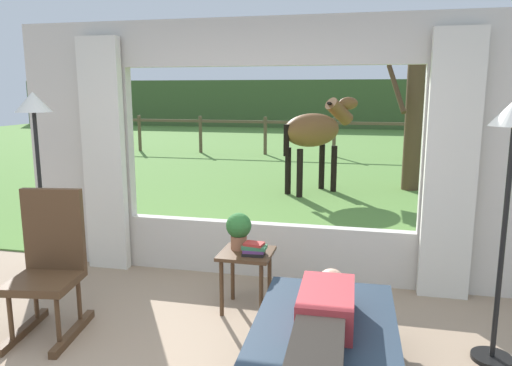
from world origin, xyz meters
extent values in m
cube|color=beige|center=(-2.02, 2.26, 1.27)|extent=(1.15, 0.12, 2.55)
cube|color=beige|center=(2.02, 2.26, 1.27)|extent=(1.15, 0.12, 2.55)
cube|color=beige|center=(0.00, 2.26, 0.28)|extent=(2.90, 0.12, 0.55)
cube|color=beige|center=(0.00, 2.26, 2.33)|extent=(2.90, 0.12, 0.45)
cube|color=silver|center=(-1.69, 2.12, 1.20)|extent=(0.44, 0.10, 2.40)
cube|color=silver|center=(1.69, 2.12, 1.20)|extent=(0.44, 0.10, 2.40)
cube|color=#568438|center=(0.00, 13.16, 0.01)|extent=(36.00, 21.68, 0.02)
cube|color=#415B2F|center=(0.00, 23.00, 1.20)|extent=(36.00, 2.00, 2.40)
cube|color=#233342|center=(0.76, 0.35, 0.33)|extent=(0.95, 1.73, 0.18)
cube|color=#B23338|center=(0.76, 0.50, 0.53)|extent=(0.36, 0.61, 0.22)
cube|color=#4C4238|center=(0.76, -0.10, 0.51)|extent=(0.30, 0.69, 0.18)
sphere|color=tan|center=(0.76, 0.89, 0.53)|extent=(0.20, 0.20, 0.20)
cube|color=#4C331E|center=(-1.38, 0.64, 0.44)|extent=(0.55, 0.55, 0.06)
cube|color=#4C331E|center=(-1.42, 0.84, 0.78)|extent=(0.48, 0.13, 0.68)
cube|color=#4C331E|center=(-1.58, 0.61, 0.03)|extent=(0.16, 0.68, 0.06)
cube|color=#4C331E|center=(-1.19, 0.67, 0.03)|extent=(0.16, 0.68, 0.06)
cylinder|color=#4C331E|center=(-1.54, 0.43, 0.24)|extent=(0.04, 0.04, 0.38)
cylinder|color=#4C331E|center=(-1.18, 0.49, 0.24)|extent=(0.04, 0.04, 0.38)
cylinder|color=#4C331E|center=(-1.59, 0.79, 0.24)|extent=(0.04, 0.04, 0.38)
cylinder|color=#4C331E|center=(-1.23, 0.84, 0.24)|extent=(0.04, 0.04, 0.38)
cube|color=#4C331E|center=(0.00, 1.44, 0.51)|extent=(0.44, 0.44, 0.03)
cylinder|color=#4C331E|center=(-0.17, 1.27, 0.24)|extent=(0.04, 0.04, 0.49)
cylinder|color=#4C331E|center=(0.17, 1.27, 0.24)|extent=(0.04, 0.04, 0.49)
cylinder|color=#4C331E|center=(-0.17, 1.61, 0.24)|extent=(0.04, 0.04, 0.49)
cylinder|color=#4C331E|center=(0.17, 1.61, 0.24)|extent=(0.04, 0.04, 0.49)
cylinder|color=#9E6042|center=(-0.08, 1.50, 0.58)|extent=(0.14, 0.14, 0.12)
sphere|color=#2D6B2D|center=(-0.08, 1.50, 0.73)|extent=(0.22, 0.22, 0.22)
cube|color=black|center=(0.08, 1.38, 0.53)|extent=(0.19, 0.15, 0.03)
cube|color=#59336B|center=(0.08, 1.38, 0.56)|extent=(0.19, 0.17, 0.03)
cube|color=#337247|center=(0.09, 1.37, 0.59)|extent=(0.20, 0.12, 0.03)
cube|color=#B22D28|center=(0.08, 1.37, 0.62)|extent=(0.17, 0.14, 0.02)
cylinder|color=black|center=(-1.96, 1.44, 0.01)|extent=(0.28, 0.28, 0.03)
cylinder|color=black|center=(-1.96, 1.44, 0.84)|extent=(0.04, 0.04, 1.68)
cone|color=white|center=(-1.96, 1.44, 1.77)|extent=(0.32, 0.32, 0.18)
cylinder|color=black|center=(1.89, 1.04, 0.01)|extent=(0.28, 0.28, 0.03)
cylinder|color=black|center=(1.89, 1.04, 0.82)|extent=(0.04, 0.04, 1.64)
ellipsoid|color=brown|center=(-0.03, 6.41, 1.17)|extent=(1.23, 1.31, 0.60)
cylinder|color=brown|center=(0.41, 6.93, 1.48)|extent=(0.59, 0.62, 0.53)
ellipsoid|color=brown|center=(0.56, 7.11, 1.63)|extent=(0.46, 0.49, 0.24)
cube|color=black|center=(0.36, 6.87, 1.51)|extent=(0.34, 0.38, 0.32)
cylinder|color=black|center=(-0.42, 5.95, 1.02)|extent=(0.14, 0.14, 0.55)
cylinder|color=black|center=(0.12, 6.83, 0.45)|extent=(0.11, 0.11, 0.85)
cylinder|color=black|center=(0.36, 6.63, 0.45)|extent=(0.11, 0.11, 0.85)
cylinder|color=black|center=(-0.43, 6.20, 0.45)|extent=(0.11, 0.11, 0.85)
cylinder|color=black|center=(-0.19, 5.99, 0.45)|extent=(0.11, 0.11, 0.85)
cylinder|color=#4C3823|center=(1.77, 7.14, 1.33)|extent=(0.32, 0.32, 2.61)
cylinder|color=#47331E|center=(1.42, 6.99, 1.91)|extent=(0.38, 0.72, 0.90)
cylinder|color=#47331E|center=(2.28, 7.26, 2.60)|extent=(0.38, 1.30, 0.88)
cylinder|color=#47331E|center=(2.15, 7.50, 2.09)|extent=(0.83, 0.88, 1.11)
cylinder|color=brown|center=(-8.00, 11.60, 0.57)|extent=(0.10, 0.10, 1.10)
cylinder|color=brown|center=(-6.00, 11.60, 0.57)|extent=(0.10, 0.10, 1.10)
cylinder|color=brown|center=(-4.00, 11.60, 0.57)|extent=(0.10, 0.10, 1.10)
cylinder|color=brown|center=(-2.00, 11.60, 0.57)|extent=(0.10, 0.10, 1.10)
cylinder|color=brown|center=(0.00, 11.60, 0.57)|extent=(0.10, 0.10, 1.10)
cylinder|color=brown|center=(2.00, 11.60, 0.57)|extent=(0.10, 0.10, 1.10)
cylinder|color=brown|center=(4.00, 11.60, 0.57)|extent=(0.10, 0.10, 1.10)
cube|color=brown|center=(0.00, 11.60, 0.97)|extent=(16.00, 0.06, 0.08)
camera|label=1|loc=(0.98, -2.42, 1.87)|focal=34.34mm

